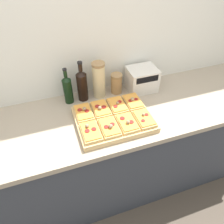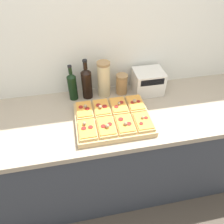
{
  "view_description": "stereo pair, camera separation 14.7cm",
  "coord_description": "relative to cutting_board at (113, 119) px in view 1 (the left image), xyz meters",
  "views": [
    {
      "loc": [
        -0.31,
        -0.76,
        1.94
      ],
      "look_at": [
        0.05,
        0.27,
        0.96
      ],
      "focal_mm": 35.0,
      "sensor_mm": 36.0,
      "label": 1
    },
    {
      "loc": [
        -0.16,
        -0.8,
        1.94
      ],
      "look_at": [
        0.05,
        0.27,
        0.96
      ],
      "focal_mm": 35.0,
      "sensor_mm": 36.0,
      "label": 2
    }
  ],
  "objects": [
    {
      "name": "kitchen_counter",
      "position": [
        -0.05,
        0.08,
        -0.47
      ],
      "size": [
        2.63,
        0.67,
        0.9
      ],
      "color": "#333842",
      "rests_on": "ground_plane"
    },
    {
      "name": "wine_bottle",
      "position": [
        -0.13,
        0.31,
        0.11
      ],
      "size": [
        0.08,
        0.08,
        0.31
      ],
      "color": "black",
      "rests_on": "kitchen_counter"
    },
    {
      "name": "pizza_slice_front_right",
      "position": [
        0.18,
        -0.09,
        0.03
      ],
      "size": [
        0.11,
        0.18,
        0.05
      ],
      "color": "tan",
      "rests_on": "cutting_board"
    },
    {
      "name": "grain_jar_tall",
      "position": [
        -0.01,
        0.31,
        0.12
      ],
      "size": [
        0.1,
        0.1,
        0.28
      ],
      "color": "beige",
      "rests_on": "kitchen_counter"
    },
    {
      "name": "pizza_slice_front_midright",
      "position": [
        0.06,
        -0.09,
        0.03
      ],
      "size": [
        0.11,
        0.18,
        0.05
      ],
      "color": "tan",
      "rests_on": "cutting_board"
    },
    {
      "name": "pizza_slice_back_midright",
      "position": [
        0.06,
        0.09,
        0.03
      ],
      "size": [
        0.11,
        0.18,
        0.05
      ],
      "color": "tan",
      "rests_on": "cutting_board"
    },
    {
      "name": "pizza_slice_back_left",
      "position": [
        -0.18,
        0.09,
        0.03
      ],
      "size": [
        0.11,
        0.18,
        0.05
      ],
      "color": "tan",
      "rests_on": "cutting_board"
    },
    {
      "name": "ground_plane",
      "position": [
        -0.05,
        -0.24,
        -0.92
      ],
      "size": [
        12.0,
        12.0,
        0.0
      ],
      "primitive_type": "plane",
      "color": "#4C4238"
    },
    {
      "name": "grain_jar_short",
      "position": [
        0.13,
        0.31,
        0.06
      ],
      "size": [
        0.09,
        0.09,
        0.16
      ],
      "color": "#AD7F4C",
      "rests_on": "kitchen_counter"
    },
    {
      "name": "olive_oil_bottle",
      "position": [
        -0.24,
        0.31,
        0.1
      ],
      "size": [
        0.07,
        0.07,
        0.28
      ],
      "color": "black",
      "rests_on": "kitchen_counter"
    },
    {
      "name": "wall_back",
      "position": [
        -0.05,
        0.43,
        0.33
      ],
      "size": [
        6.0,
        0.06,
        2.5
      ],
      "color": "silver",
      "rests_on": "ground_plane"
    },
    {
      "name": "pizza_slice_back_midleft",
      "position": [
        -0.06,
        0.09,
        0.03
      ],
      "size": [
        0.11,
        0.18,
        0.05
      ],
      "color": "tan",
      "rests_on": "cutting_board"
    },
    {
      "name": "toaster_oven",
      "position": [
        0.33,
        0.29,
        0.07
      ],
      "size": [
        0.25,
        0.18,
        0.18
      ],
      "color": "beige",
      "rests_on": "kitchen_counter"
    },
    {
      "name": "pizza_slice_front_left",
      "position": [
        -0.18,
        -0.09,
        0.03
      ],
      "size": [
        0.11,
        0.18,
        0.05
      ],
      "color": "tan",
      "rests_on": "cutting_board"
    },
    {
      "name": "cutting_board",
      "position": [
        0.0,
        0.0,
        0.0
      ],
      "size": [
        0.5,
        0.39,
        0.04
      ],
      "primitive_type": "cube",
      "color": "tan",
      "rests_on": "kitchen_counter"
    },
    {
      "name": "pizza_slice_back_right",
      "position": [
        0.18,
        0.09,
        0.03
      ],
      "size": [
        0.11,
        0.18,
        0.05
      ],
      "color": "tan",
      "rests_on": "cutting_board"
    },
    {
      "name": "pizza_slice_front_midleft",
      "position": [
        -0.06,
        -0.09,
        0.03
      ],
      "size": [
        0.11,
        0.18,
        0.05
      ],
      "color": "tan",
      "rests_on": "cutting_board"
    }
  ]
}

